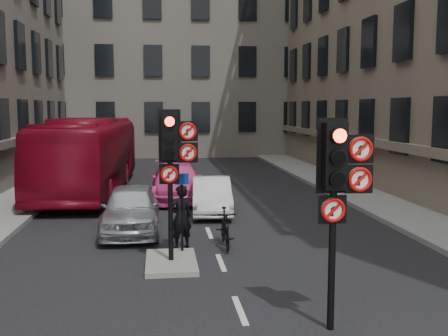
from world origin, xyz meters
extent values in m
cube|color=gray|center=(7.20, 12.00, 0.08)|extent=(3.00, 50.00, 0.16)
cube|color=gray|center=(-1.20, 5.00, 0.06)|extent=(1.20, 2.00, 0.12)
cube|color=slate|center=(0.00, 38.00, 10.00)|extent=(30.00, 14.00, 20.00)
cylinder|color=black|center=(1.40, 1.00, 1.20)|extent=(0.12, 0.12, 2.40)
cube|color=black|center=(1.40, 1.00, 2.95)|extent=(0.36, 0.28, 1.10)
cube|color=black|center=(1.40, 1.13, 2.95)|extent=(0.52, 0.03, 1.25)
cylinder|color=#FF1407|center=(1.40, 0.76, 3.30)|extent=(0.22, 0.01, 0.22)
cylinder|color=black|center=(1.40, 0.76, 2.95)|extent=(0.22, 0.01, 0.22)
cylinder|color=black|center=(1.40, 0.76, 2.60)|extent=(0.22, 0.01, 0.22)
cube|color=black|center=(1.82, 0.98, 3.07)|extent=(0.47, 0.05, 0.47)
cylinder|color=white|center=(1.82, 0.94, 3.07)|extent=(0.41, 0.02, 0.41)
torus|color=#BF0C0A|center=(1.82, 0.93, 3.07)|extent=(0.41, 0.06, 0.41)
cube|color=#BF0C0A|center=(1.82, 0.92, 3.07)|extent=(0.25, 0.01, 0.25)
cube|color=black|center=(1.82, 0.98, 2.57)|extent=(0.47, 0.05, 0.47)
cylinder|color=white|center=(1.82, 0.94, 2.57)|extent=(0.41, 0.02, 0.41)
torus|color=#BF0C0A|center=(1.82, 0.93, 2.57)|extent=(0.41, 0.06, 0.41)
cube|color=#BF0C0A|center=(1.82, 0.92, 2.57)|extent=(0.25, 0.01, 0.25)
cube|color=black|center=(1.38, 0.98, 2.07)|extent=(0.47, 0.05, 0.47)
cylinder|color=white|center=(1.38, 0.94, 2.07)|extent=(0.41, 0.02, 0.41)
torus|color=#BF0C0A|center=(1.38, 0.93, 2.07)|extent=(0.41, 0.06, 0.41)
cube|color=#BF0C0A|center=(1.38, 0.92, 2.07)|extent=(0.25, 0.01, 0.25)
cylinder|color=black|center=(-1.20, 5.00, 1.32)|extent=(0.12, 0.12, 2.40)
cube|color=black|center=(-1.20, 5.00, 3.07)|extent=(0.36, 0.28, 1.10)
cube|color=black|center=(-1.20, 5.13, 3.07)|extent=(0.52, 0.03, 1.25)
cylinder|color=#FF1407|center=(-1.20, 4.75, 3.42)|extent=(0.22, 0.02, 0.22)
cylinder|color=black|center=(-1.20, 4.75, 3.07)|extent=(0.22, 0.02, 0.22)
cylinder|color=black|center=(-1.20, 4.75, 2.72)|extent=(0.22, 0.02, 0.22)
cube|color=black|center=(-0.78, 4.98, 3.19)|extent=(0.47, 0.05, 0.47)
cylinder|color=white|center=(-0.78, 4.94, 3.19)|extent=(0.41, 0.02, 0.41)
torus|color=#BF0C0A|center=(-0.78, 4.92, 3.19)|extent=(0.41, 0.06, 0.41)
cube|color=#BF0C0A|center=(-0.78, 4.92, 3.19)|extent=(0.25, 0.02, 0.25)
cube|color=black|center=(-0.78, 4.98, 2.69)|extent=(0.47, 0.05, 0.47)
cylinder|color=white|center=(-0.78, 4.94, 2.69)|extent=(0.41, 0.02, 0.41)
torus|color=#BF0C0A|center=(-0.78, 4.92, 2.69)|extent=(0.41, 0.06, 0.41)
cube|color=#BF0C0A|center=(-0.78, 4.92, 2.69)|extent=(0.25, 0.02, 0.25)
cube|color=black|center=(-1.22, 4.98, 2.19)|extent=(0.47, 0.05, 0.47)
cylinder|color=white|center=(-1.22, 4.94, 2.19)|extent=(0.41, 0.02, 0.41)
torus|color=#BF0C0A|center=(-1.22, 4.92, 2.19)|extent=(0.41, 0.06, 0.41)
cube|color=#BF0C0A|center=(-1.22, 4.92, 2.19)|extent=(0.25, 0.02, 0.25)
imported|color=#ACAFB4|center=(-2.32, 8.43, 0.71)|extent=(1.72, 4.20, 1.43)
imported|color=silver|center=(0.37, 11.00, 0.63)|extent=(1.57, 3.87, 1.25)
imported|color=#EE469C|center=(-0.77, 13.97, 0.72)|extent=(2.05, 4.97, 1.44)
imported|color=maroon|center=(-4.50, 16.24, 1.64)|extent=(3.40, 11.88, 3.27)
imported|color=black|center=(0.28, 6.40, 0.52)|extent=(0.52, 1.75, 1.04)
imported|color=black|center=(-0.91, 6.39, 0.86)|extent=(0.73, 0.61, 1.71)
cylinder|color=black|center=(-0.90, 5.75, 1.09)|extent=(0.06, 0.06, 1.94)
cube|color=navy|center=(-0.90, 5.70, 1.97)|extent=(0.34, 0.11, 0.27)
camera|label=1|loc=(-1.44, -7.23, 3.76)|focal=42.00mm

